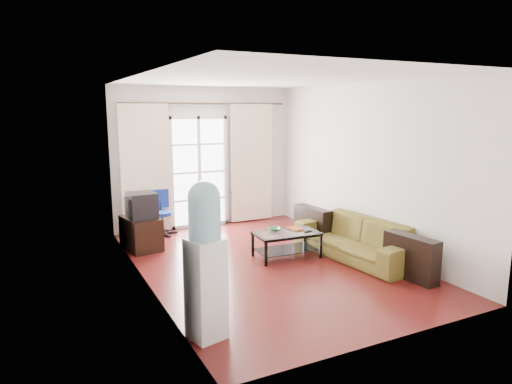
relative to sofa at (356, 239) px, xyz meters
The scene contains 20 objects.
floor 1.43m from the sofa, 164.35° to the left, with size 5.20×5.20×0.00m, color maroon.
ceiling 2.77m from the sofa, 164.35° to the left, with size 5.20×5.20×0.00m, color white.
wall_back 3.43m from the sofa, 114.36° to the left, with size 3.60×0.02×2.70m, color white.
wall_front 2.80m from the sofa, 121.24° to the right, with size 3.60×0.02×2.70m, color white.
wall_left 3.34m from the sofa, behind, with size 0.02×5.20×2.70m, color white.
wall_right 1.20m from the sofa, 39.89° to the left, with size 0.02×5.20×2.70m, color white.
french_door 3.37m from the sofa, 117.14° to the left, with size 1.16×0.06×2.15m.
curtain_rod 3.80m from the sofa, 115.10° to the left, with size 0.04×0.04×3.30m, color #4C3F2D.
curtain_left 3.93m from the sofa, 131.72° to the left, with size 0.90×0.07×2.35m, color #F3E3C3.
curtain_right 3.02m from the sofa, 97.93° to the left, with size 0.90×0.07×2.35m, color #F3E3C3.
radiator 2.93m from the sofa, 100.78° to the left, with size 0.64×0.12×0.64m, color gray.
sofa is the anchor object (origin of this frame).
coffee_table 1.07m from the sofa, 152.52° to the left, with size 1.02×0.62×0.40m.
bowl 1.26m from the sofa, 148.67° to the left, with size 0.25×0.25×0.05m, color #2F8131.
book 1.01m from the sofa, 145.47° to the left, with size 0.21×0.27×0.02m, color #A9142E.
remote 0.74m from the sofa, 150.59° to the left, with size 0.14×0.04×0.02m, color black.
tv_stand 3.46m from the sofa, 146.15° to the left, with size 0.49×0.73×0.54m, color black.
crt_tv 3.45m from the sofa, 146.97° to the left, with size 0.48×0.48×0.42m.
task_chair 3.54m from the sofa, 131.32° to the left, with size 0.61×0.61×0.82m.
water_cooler 3.28m from the sofa, 155.55° to the right, with size 0.39×0.39×1.61m.
Camera 1 is at (-3.07, -5.78, 2.28)m, focal length 32.00 mm.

